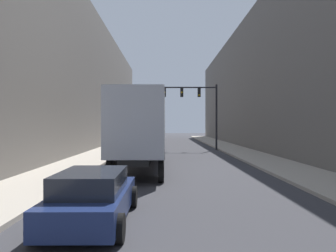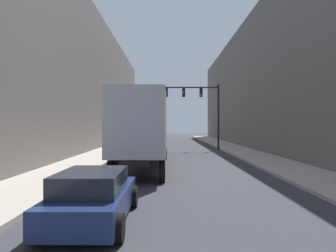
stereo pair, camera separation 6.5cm
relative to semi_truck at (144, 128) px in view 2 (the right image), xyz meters
name	(u,v)px [view 2 (the right image)]	position (x,y,z in m)	size (l,w,h in m)	color
sidewalk_right	(243,152)	(8.18, 9.49, -2.25)	(3.14, 80.00, 0.15)	#B2A899
sidewalk_left	(105,152)	(-4.11, 9.49, -2.25)	(3.14, 80.00, 0.15)	#B2A899
building_right	(295,75)	(12.75, 9.49, 4.66)	(6.00, 80.00, 13.98)	#66605B
building_left	(54,74)	(-8.69, 9.49, 4.73)	(6.00, 80.00, 14.12)	#66605B
semi_truck	(144,128)	(0.00, 0.00, 0.00)	(2.55, 12.99, 4.15)	#B2B7C1
sedan_car	(92,197)	(-0.57, -11.08, -1.68)	(2.01, 4.34, 1.35)	navy
traffic_signal_gantry	(199,103)	(4.56, 13.38, 2.40)	(7.09, 0.35, 6.59)	black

